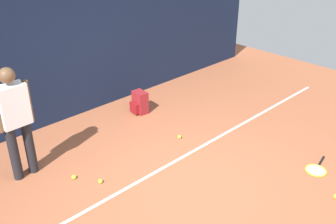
# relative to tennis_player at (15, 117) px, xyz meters

# --- Properties ---
(ground_plane) EXTENTS (12.00, 12.00, 0.00)m
(ground_plane) POSITION_rel_tennis_player_xyz_m (1.60, -1.80, -0.97)
(ground_plane) COLOR #9E5638
(back_fence) EXTENTS (10.00, 0.10, 2.80)m
(back_fence) POSITION_rel_tennis_player_xyz_m (1.60, 1.20, 0.43)
(back_fence) COLOR #141E38
(back_fence) RESTS_ON ground
(court_line) EXTENTS (9.00, 0.05, 0.00)m
(court_line) POSITION_rel_tennis_player_xyz_m (1.60, -1.30, -0.96)
(court_line) COLOR white
(court_line) RESTS_ON ground
(tennis_player) EXTENTS (0.53, 0.23, 1.70)m
(tennis_player) POSITION_rel_tennis_player_xyz_m (0.00, 0.00, 0.00)
(tennis_player) COLOR black
(tennis_player) RESTS_ON ground
(tennis_racket) EXTENTS (0.64, 0.38, 0.03)m
(tennis_racket) POSITION_rel_tennis_player_xyz_m (3.24, -2.96, -0.95)
(tennis_racket) COLOR black
(tennis_racket) RESTS_ON ground
(backpack) EXTENTS (0.30, 0.32, 0.44)m
(backpack) POSITION_rel_tennis_player_xyz_m (2.54, 0.38, -0.76)
(backpack) COLOR maroon
(backpack) RESTS_ON ground
(tennis_ball_near_player) EXTENTS (0.07, 0.07, 0.07)m
(tennis_ball_near_player) POSITION_rel_tennis_player_xyz_m (2.81, -3.46, -0.93)
(tennis_ball_near_player) COLOR #CCE033
(tennis_ball_near_player) RESTS_ON ground
(tennis_ball_by_fence) EXTENTS (0.07, 0.07, 0.07)m
(tennis_ball_by_fence) POSITION_rel_tennis_player_xyz_m (0.45, -0.59, -0.93)
(tennis_ball_by_fence) COLOR #CCE033
(tennis_ball_by_fence) RESTS_ON ground
(tennis_ball_mid_court) EXTENTS (0.07, 0.07, 0.07)m
(tennis_ball_mid_court) POSITION_rel_tennis_player_xyz_m (2.39, -0.86, -0.93)
(tennis_ball_mid_court) COLOR #CCE033
(tennis_ball_mid_court) RESTS_ON ground
(tennis_ball_far_left) EXTENTS (0.07, 0.07, 0.07)m
(tennis_ball_far_left) POSITION_rel_tennis_player_xyz_m (0.67, -0.95, -0.93)
(tennis_ball_far_left) COLOR #CCE033
(tennis_ball_far_left) RESTS_ON ground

